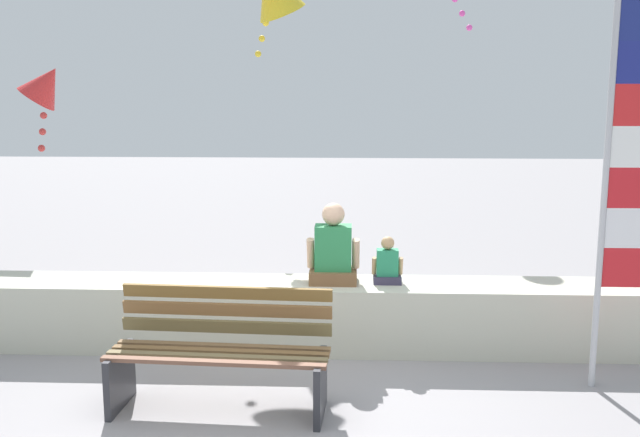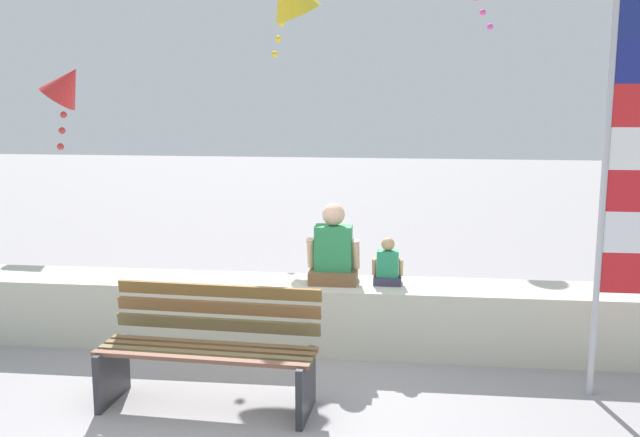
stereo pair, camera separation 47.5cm
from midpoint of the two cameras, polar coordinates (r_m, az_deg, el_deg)
ground_plane at (r=5.76m, az=-2.90°, el=-14.34°), size 40.00×40.00×0.00m
seawall_ledge at (r=6.87m, az=-1.09°, el=-7.44°), size 6.77×0.64×0.62m
park_bench at (r=5.65m, az=-6.20°, el=-10.30°), size 1.67×0.70×0.88m
person_adult at (r=6.70m, az=3.09°, el=-2.62°), size 0.48×0.35×0.74m
person_child at (r=6.71m, az=7.32°, el=-3.70°), size 0.28×0.21×0.43m
flag_banner at (r=6.00m, az=24.47°, el=3.37°), size 0.37×0.05×3.05m
kite_red at (r=9.33m, az=-17.78°, el=9.90°), size 0.71×0.72×1.07m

